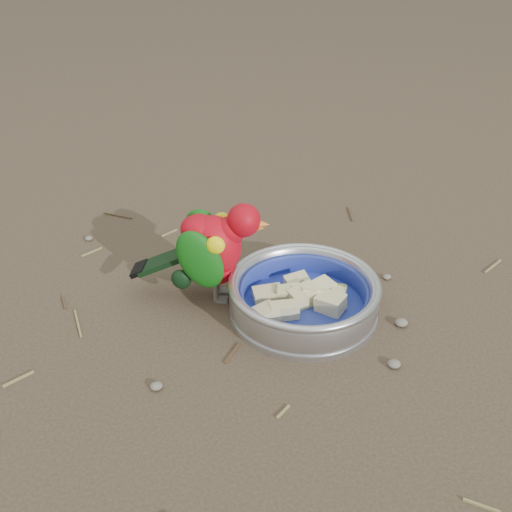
{
  "coord_description": "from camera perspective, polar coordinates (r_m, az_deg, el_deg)",
  "views": [
    {
      "loc": [
        -0.11,
        -0.64,
        0.55
      ],
      "look_at": [
        0.0,
        0.11,
        0.08
      ],
      "focal_mm": 40.0,
      "sensor_mm": 36.0,
      "label": 1
    }
  ],
  "objects": [
    {
      "name": "lory_parrot",
      "position": [
        0.9,
        -4.37,
        0.19
      ],
      "size": [
        0.22,
        0.14,
        0.16
      ],
      "primitive_type": null,
      "rotation": [
        0.0,
        0.0,
        -1.79
      ],
      "color": "#A80613",
      "rests_on": "ground"
    },
    {
      "name": "food_bowl",
      "position": [
        0.91,
        4.72,
        -5.29
      ],
      "size": [
        0.23,
        0.23,
        0.02
      ],
      "primitive_type": "cylinder",
      "color": "#B2B2BA",
      "rests_on": "ground"
    },
    {
      "name": "ground_debris",
      "position": [
        0.93,
        0.5,
        -4.56
      ],
      "size": [
        0.9,
        0.8,
        0.01
      ],
      "primitive_type": null,
      "color": "olive",
      "rests_on": "ground"
    },
    {
      "name": "bowl_wall",
      "position": [
        0.89,
        4.81,
        -3.74
      ],
      "size": [
        0.23,
        0.23,
        0.04
      ],
      "primitive_type": null,
      "color": "#B2B2BA",
      "rests_on": "food_bowl"
    },
    {
      "name": "ground",
      "position": [
        0.85,
        1.03,
        -8.64
      ],
      "size": [
        60.0,
        60.0,
        0.0
      ],
      "primitive_type": "plane",
      "color": "#45372A"
    },
    {
      "name": "fruit_wedges",
      "position": [
        0.89,
        4.79,
        -4.11
      ],
      "size": [
        0.14,
        0.14,
        0.03
      ],
      "primitive_type": null,
      "color": "beige",
      "rests_on": "food_bowl"
    }
  ]
}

